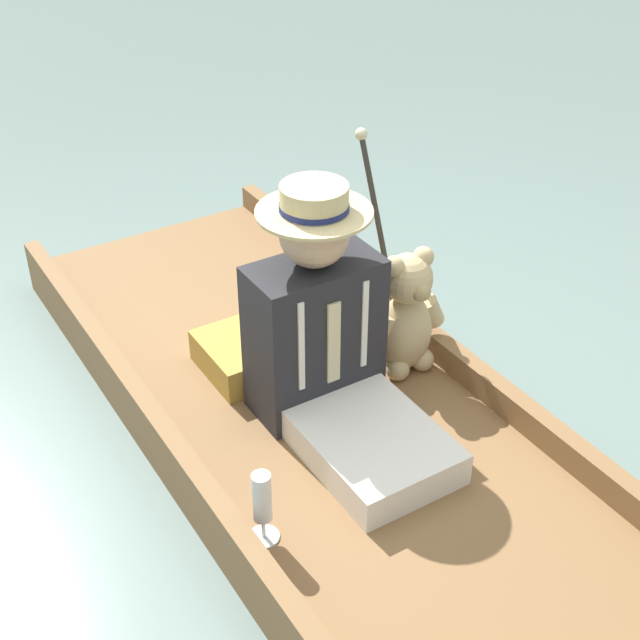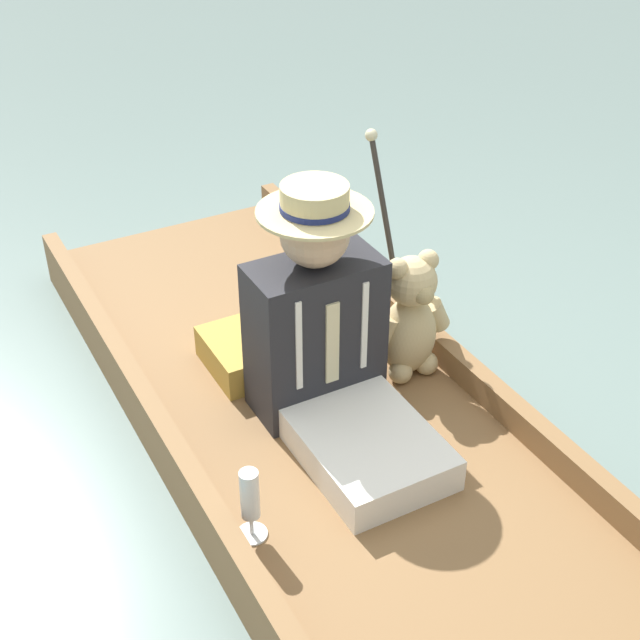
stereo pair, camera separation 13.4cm
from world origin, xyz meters
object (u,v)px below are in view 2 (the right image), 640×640
object	(u,v)px
wine_glass	(250,499)
seated_person	(328,343)
teddy_bear	(410,319)
walking_cane	(386,222)

from	to	relation	value
wine_glass	seated_person	bearing A→B (deg)	-140.63
seated_person	teddy_bear	bearing A→B (deg)	-160.59
seated_person	teddy_bear	xyz separation A→B (m)	(-0.36, -0.08, -0.07)
seated_person	teddy_bear	size ratio (longest dim) A/B	1.69
walking_cane	seated_person	bearing A→B (deg)	39.81
wine_glass	walking_cane	world-z (taller)	walking_cane
seated_person	walking_cane	distance (m)	0.58
seated_person	wine_glass	world-z (taller)	seated_person
seated_person	wine_glass	distance (m)	0.58
teddy_bear	wine_glass	size ratio (longest dim) A/B	1.98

